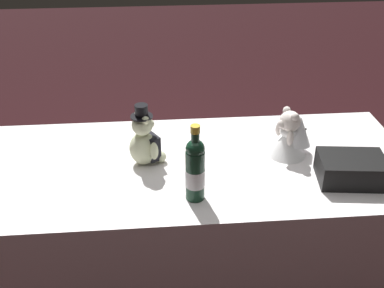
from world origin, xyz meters
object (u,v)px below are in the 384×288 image
Objects in this scene: teddy_bear_groom at (145,142)px; champagne_bottle at (195,169)px; signing_pen at (295,130)px; teddy_bear_bride at (291,135)px; gift_case_black at (351,169)px.

champagne_bottle is at bearing -55.88° from teddy_bear_groom.
champagne_bottle is 0.79m from signing_pen.
champagne_bottle reaches higher than signing_pen.
teddy_bear_bride is 0.26m from signing_pen.
teddy_bear_bride is (0.68, 0.02, -0.01)m from teddy_bear_groom.
signing_pen is 0.48m from gift_case_black.
signing_pen is at bearing 103.73° from gift_case_black.
teddy_bear_bride is 0.77× the size of gift_case_black.
champagne_bottle is 2.42× the size of signing_pen.
teddy_bear_groom is 0.88× the size of champagne_bottle.
teddy_bear_groom is 0.97× the size of gift_case_black.
teddy_bear_bride is 0.70× the size of champagne_bottle.
champagne_bottle is at bearing -173.92° from gift_case_black.
teddy_bear_groom is at bearing 124.12° from champagne_bottle.
signing_pen is (0.77, 0.25, -0.11)m from teddy_bear_groom.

